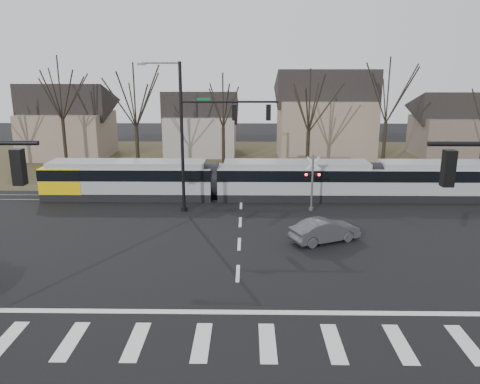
{
  "coord_description": "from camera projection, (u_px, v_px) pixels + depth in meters",
  "views": [
    {
      "loc": [
        0.43,
        -19.1,
        9.57
      ],
      "look_at": [
        0.0,
        9.0,
        2.3
      ],
      "focal_mm": 35.0,
      "sensor_mm": 36.0,
      "label": 1
    }
  ],
  "objects": [
    {
      "name": "tree_row",
      "position": [
        264.0,
        120.0,
        44.77
      ],
      "size": [
        59.2,
        7.2,
        10.0
      ],
      "color": "black",
      "rests_on": "ground"
    },
    {
      "name": "stop_line",
      "position": [
        236.0,
        312.0,
        19.15
      ],
      "size": [
        28.0,
        0.35,
        0.01
      ],
      "primitive_type": "cube",
      "color": "silver",
      "rests_on": "ground"
    },
    {
      "name": "grass_verge",
      "position": [
        243.0,
        160.0,
        51.86
      ],
      "size": [
        140.0,
        28.0,
        0.01
      ],
      "primitive_type": "cube",
      "color": "#38331E",
      "rests_on": "ground"
    },
    {
      "name": "rail_crossing_signal",
      "position": [
        312.0,
        184.0,
        32.73
      ],
      "size": [
        1.08,
        0.36,
        4.0
      ],
      "color": "#59595B",
      "rests_on": "ground"
    },
    {
      "name": "sedan",
      "position": [
        325.0,
        230.0,
        26.94
      ],
      "size": [
        4.56,
        5.19,
        1.35
      ],
      "primitive_type": "imported",
      "rotation": [
        0.0,
        0.0,
        2.01
      ],
      "color": "#424348",
      "rests_on": "ground"
    },
    {
      "name": "crosswalk",
      "position": [
        235.0,
        342.0,
        17.02
      ],
      "size": [
        27.0,
        2.6,
        0.01
      ],
      "color": "silver",
      "rests_on": "ground"
    },
    {
      "name": "house_c",
      "position": [
        325.0,
        112.0,
        51.39
      ],
      "size": [
        10.8,
        8.64,
        10.1
      ],
      "color": "#7E6C5B",
      "rests_on": "ground"
    },
    {
      "name": "rail_pair",
      "position": [
        241.0,
        198.0,
        36.18
      ],
      "size": [
        90.0,
        1.52,
        0.06
      ],
      "color": "#59595E",
      "rests_on": "ground"
    },
    {
      "name": "lane_dashes",
      "position": [
        241.0,
        198.0,
        36.38
      ],
      "size": [
        0.18,
        30.0,
        0.01
      ],
      "color": "silver",
      "rests_on": "ground"
    },
    {
      "name": "ground",
      "position": [
        237.0,
        292.0,
        20.89
      ],
      "size": [
        140.0,
        140.0,
        0.0
      ],
      "primitive_type": "plane",
      "color": "black"
    },
    {
      "name": "tram",
      "position": [
        293.0,
        178.0,
        35.92
      ],
      "size": [
        38.3,
        2.84,
        2.9
      ],
      "color": "gray",
      "rests_on": "ground"
    },
    {
      "name": "house_d",
      "position": [
        453.0,
        122.0,
        53.42
      ],
      "size": [
        8.64,
        7.56,
        7.65
      ],
      "color": "brown",
      "rests_on": "ground"
    },
    {
      "name": "house_b",
      "position": [
        201.0,
        120.0,
        54.82
      ],
      "size": [
        8.64,
        7.56,
        7.65
      ],
      "color": "gray",
      "rests_on": "ground"
    },
    {
      "name": "signal_pole_far",
      "position": [
        205.0,
        130.0,
        31.6
      ],
      "size": [
        9.28,
        0.44,
        10.2
      ],
      "color": "black",
      "rests_on": "ground"
    },
    {
      "name": "house_a",
      "position": [
        67.0,
        118.0,
        52.98
      ],
      "size": [
        9.72,
        8.64,
        8.6
      ],
      "color": "#7E6C5B",
      "rests_on": "ground"
    }
  ]
}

